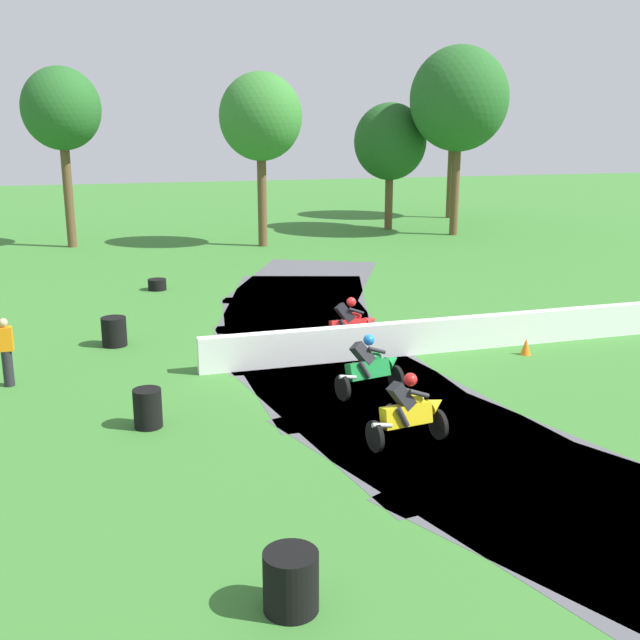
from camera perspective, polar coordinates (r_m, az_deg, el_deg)
The scene contains 17 objects.
ground_plane at distance 19.69m, azimuth 0.63°, elevation -3.12°, with size 120.00×120.00×0.00m, color #38752D.
track_asphalt at distance 20.01m, azimuth 3.47°, elevation -2.84°, with size 9.23×29.81×0.01m.
safety_barrier at distance 21.77m, azimuth 14.50°, elevation -0.61°, with size 0.30×17.62×0.90m, color white.
motorcycle_lead_red at distance 20.80m, azimuth 2.30°, elevation -0.30°, with size 1.68×0.81×1.43m.
motorcycle_chase_green at distance 17.32m, azimuth 3.78°, elevation -3.47°, with size 1.67×1.05×1.42m.
motorcycle_trailing_yellow at distance 14.75m, azimuth 6.68°, elevation -6.75°, with size 1.67×0.92×1.43m.
tire_stack_near at distance 28.56m, azimuth -12.05°, elevation 2.61°, with size 0.66×0.66×0.40m.
tire_stack_mid_a at distance 21.71m, azimuth -15.10°, elevation -0.84°, with size 0.68×0.68×0.80m.
tire_stack_mid_b at distance 15.88m, azimuth -12.73°, elevation -6.43°, with size 0.57×0.57×0.80m.
tire_stack_far at distance 10.17m, azimuth -2.18°, elevation -18.89°, with size 0.71×0.71×0.80m.
track_marshal at distance 19.12m, azimuth -22.35°, elevation -2.24°, with size 0.34×0.24×1.63m.
traffic_cone at distance 20.93m, azimuth 15.10°, elevation -1.93°, with size 0.28×0.28×0.44m, color orange.
tree_far_left at distance 41.82m, azimuth 10.33°, elevation 15.88°, with size 5.11×5.11×9.76m.
tree_far_right at distance 49.32m, azimuth 9.95°, elevation 15.56°, with size 5.09×5.09×9.64m.
tree_mid_rise at distance 37.50m, azimuth -4.45°, elevation 14.80°, with size 3.93×3.93×8.24m.
tree_behind_barrier at distance 43.64m, azimuth 5.25°, elevation 13.07°, with size 4.01×4.01×6.97m.
tree_distant at distance 39.03m, azimuth -18.73°, elevation 14.60°, with size 3.66×3.66×8.46m.
Camera 1 is at (-5.20, -18.01, 6.03)m, focal length 42.92 mm.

